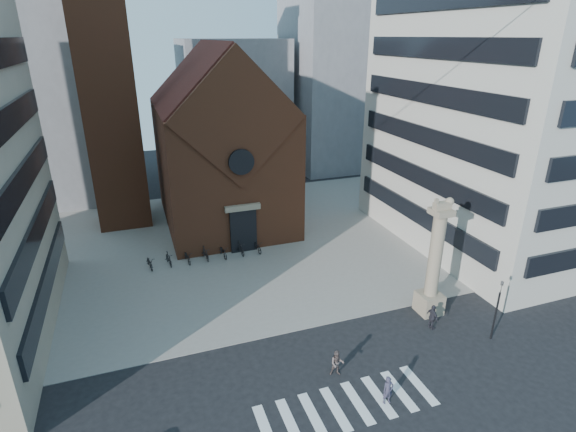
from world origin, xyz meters
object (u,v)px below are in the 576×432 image
object	(u,v)px
lion_column	(434,269)
pedestrian_1	(337,363)
pedestrian_2	(432,317)
traffic_light	(497,309)
pedestrian_0	(388,390)
scooter_0	(150,262)

from	to	relation	value
lion_column	pedestrian_1	xyz separation A→B (m)	(-8.94, -3.64, -2.64)
pedestrian_1	pedestrian_2	size ratio (longest dim) A/B	0.91
lion_column	pedestrian_1	world-z (taller)	lion_column
traffic_light	pedestrian_1	world-z (taller)	traffic_light
pedestrian_1	traffic_light	bearing A→B (deg)	17.96
traffic_light	pedestrian_0	xyz separation A→B (m)	(-9.30, -2.51, -1.45)
traffic_light	pedestrian_0	world-z (taller)	traffic_light
pedestrian_2	pedestrian_0	bearing A→B (deg)	124.19
pedestrian_0	pedestrian_2	size ratio (longest dim) A/B	0.93
lion_column	pedestrian_1	bearing A→B (deg)	-157.83
lion_column	scooter_0	bearing A→B (deg)	143.94
pedestrian_0	pedestrian_1	size ratio (longest dim) A/B	1.02
traffic_light	pedestrian_0	size ratio (longest dim) A/B	2.57
traffic_light	scooter_0	size ratio (longest dim) A/B	2.20
pedestrian_0	traffic_light	bearing A→B (deg)	15.56
lion_column	scooter_0	size ratio (longest dim) A/B	4.45
pedestrian_2	traffic_light	bearing A→B (deg)	-129.77
pedestrian_0	lion_column	bearing A→B (deg)	42.14
pedestrian_2	scooter_0	xyz separation A→B (m)	(-17.34, 15.11, -0.34)
lion_column	traffic_light	size ratio (longest dim) A/B	2.02
lion_column	pedestrian_1	distance (m)	10.01
traffic_light	pedestrian_2	world-z (taller)	traffic_light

